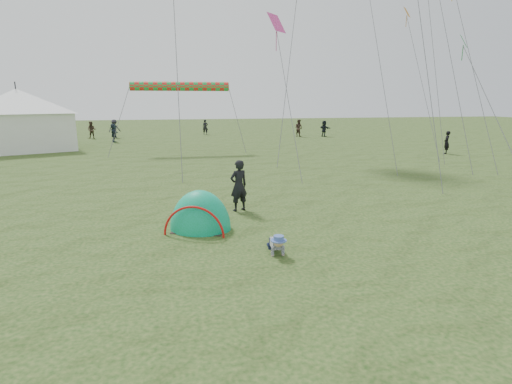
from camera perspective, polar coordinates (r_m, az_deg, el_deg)
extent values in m
plane|color=#15370F|center=(9.91, -1.90, -9.01)|extent=(140.00, 140.00, 0.00)
ellipsoid|color=#00983E|center=(11.94, -7.91, -5.23)|extent=(2.21, 2.02, 2.33)
imported|color=black|center=(13.52, -2.49, 0.91)|extent=(0.75, 0.62, 1.75)
imported|color=black|center=(44.09, -7.25, 9.18)|extent=(0.60, 0.41, 1.61)
imported|color=#3E312A|center=(43.20, -30.64, 7.50)|extent=(1.02, 1.08, 1.76)
imported|color=#26252C|center=(42.42, -19.56, 8.52)|extent=(1.34, 1.13, 1.80)
imported|color=#212F3B|center=(38.13, -19.67, 7.97)|extent=(0.91, 1.60, 1.65)
imported|color=black|center=(40.09, -29.49, 7.33)|extent=(0.59, 0.73, 1.74)
imported|color=#423229|center=(42.38, -22.42, 8.19)|extent=(0.89, 0.74, 1.66)
imported|color=#24242B|center=(48.12, -24.92, 8.51)|extent=(1.00, 1.30, 1.78)
imported|color=black|center=(41.94, 9.71, 8.92)|extent=(0.92, 1.59, 1.63)
imported|color=black|center=(31.07, 25.58, 6.39)|extent=(0.65, 0.69, 1.58)
imported|color=#3E2D27|center=(41.58, 6.11, 9.07)|extent=(1.02, 1.07, 1.74)
cylinder|color=red|center=(29.61, -10.78, 14.61)|extent=(6.86, 0.64, 0.64)
plane|color=orange|center=(31.52, 20.76, 22.89)|extent=(0.80, 0.80, 0.65)
plane|color=#ED3E9A|center=(23.03, 2.94, 22.99)|extent=(1.20, 1.20, 0.98)
plane|color=green|center=(23.62, 27.55, 18.55)|extent=(0.78, 0.78, 0.64)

